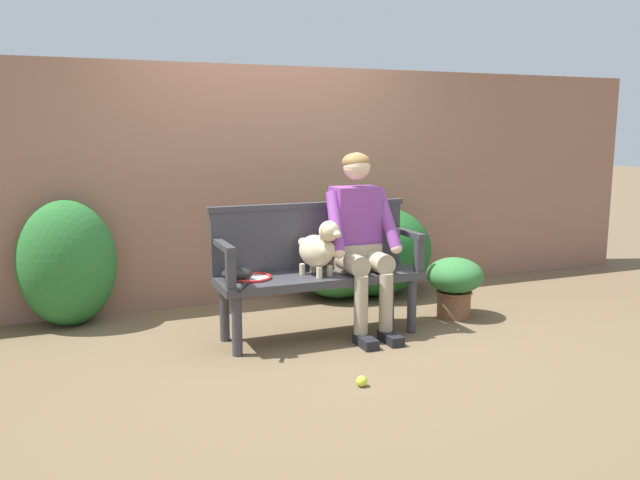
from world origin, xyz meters
TOP-DOWN VIEW (x-y plane):
  - ground_plane at (0.00, 0.00)m, footprint 40.00×40.00m
  - brick_garden_fence at (0.00, 1.33)m, footprint 8.00×0.30m
  - hedge_bush_far_left at (0.59, 0.99)m, footprint 0.84×0.71m
  - hedge_bush_mid_right at (-1.70, 1.01)m, footprint 0.74×0.62m
  - hedge_bush_mid_left at (0.95, 0.94)m, footprint 1.05×0.83m
  - garden_bench at (0.00, 0.00)m, footprint 1.51×0.46m
  - bench_backrest at (0.00, 0.20)m, footprint 1.55×0.06m
  - bench_armrest_left_end at (-0.71, -0.08)m, footprint 0.06×0.46m
  - bench_armrest_right_end at (0.71, -0.08)m, footprint 0.06×0.46m
  - person_seated at (0.31, -0.01)m, footprint 0.56×0.63m
  - dog_on_bench at (-0.03, -0.06)m, footprint 0.29×0.40m
  - tennis_racket at (-0.52, 0.02)m, footprint 0.40×0.57m
  - baseball_glove at (-0.61, 0.03)m, footprint 0.26×0.23m
  - tennis_ball at (-0.13, -0.97)m, footprint 0.07×0.07m
  - potted_plant at (1.20, 0.05)m, footprint 0.46×0.46m

SIDE VIEW (x-z plane):
  - ground_plane at x=0.00m, z-range 0.00..0.00m
  - tennis_ball at x=-0.13m, z-range 0.00..0.07m
  - potted_plant at x=1.20m, z-range 0.05..0.54m
  - hedge_bush_far_left at x=0.59m, z-range 0.00..0.67m
  - garden_bench at x=0.00m, z-range 0.17..0.64m
  - hedge_bush_mid_left at x=0.95m, z-range 0.00..0.82m
  - tennis_racket at x=-0.52m, z-range 0.47..0.50m
  - hedge_bush_mid_right at x=-1.70m, z-range 0.00..0.98m
  - baseball_glove at x=-0.61m, z-range 0.47..0.56m
  - bench_armrest_left_end at x=-0.71m, z-range 0.53..0.81m
  - bench_armrest_right_end at x=0.71m, z-range 0.53..0.81m
  - dog_on_bench at x=-0.03m, z-range 0.47..0.88m
  - bench_backrest at x=0.00m, z-range 0.48..0.98m
  - person_seated at x=0.31m, z-range 0.07..1.41m
  - brick_garden_fence at x=0.00m, z-range 0.00..2.05m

